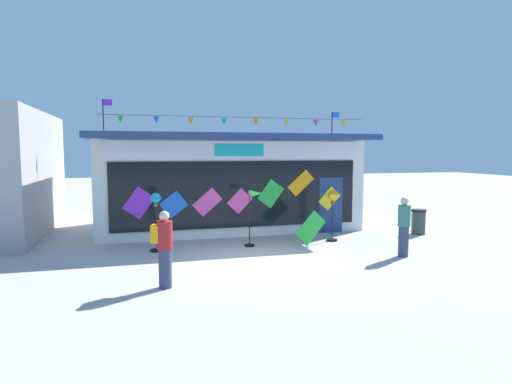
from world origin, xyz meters
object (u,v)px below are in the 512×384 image
wind_spinner_left (254,205)px  kite_shop_building (226,181)px  person_near_camera (164,247)px  wind_spinner_center_left (333,202)px  trash_bin (418,222)px  display_kite_on_ground (311,228)px  person_mid_plaza (404,226)px  wind_spinner_far_left (156,210)px

wind_spinner_left → kite_shop_building: bearing=92.0°
wind_spinner_left → person_near_camera: bearing=-130.2°
wind_spinner_center_left → trash_bin: size_ratio=1.89×
display_kite_on_ground → kite_shop_building: bearing=114.5°
person_mid_plaza → display_kite_on_ground: (-1.96, 2.02, -0.30)m
trash_bin → display_kite_on_ground: (-4.43, -0.73, 0.10)m
wind_spinner_far_left → wind_spinner_center_left: size_ratio=1.03×
kite_shop_building → wind_spinner_center_left: bearing=-52.2°
kite_shop_building → trash_bin: bearing=-28.1°
wind_spinner_left → wind_spinner_center_left: wind_spinner_left is taller
kite_shop_building → wind_spinner_far_left: size_ratio=5.67×
kite_shop_building → person_mid_plaza: bearing=-58.0°
person_near_camera → person_mid_plaza: size_ratio=1.00×
wind_spinner_left → wind_spinner_center_left: bearing=1.8°
wind_spinner_left → display_kite_on_ground: (1.73, -0.38, -0.75)m
wind_spinner_far_left → trash_bin: bearing=1.8°
kite_shop_building → display_kite_on_ground: size_ratio=9.69×
person_near_camera → person_mid_plaza: 6.72m
wind_spinner_far_left → wind_spinner_left: 2.97m
kite_shop_building → trash_bin: (6.29, -3.35, -1.35)m
kite_shop_building → person_mid_plaza: 7.26m
wind_spinner_left → wind_spinner_center_left: 2.68m
wind_spinner_far_left → person_mid_plaza: 7.11m
person_near_camera → display_kite_on_ground: 5.63m
wind_spinner_left → person_mid_plaza: (3.69, -2.40, -0.44)m
kite_shop_building → wind_spinner_center_left: 4.61m
person_mid_plaza → person_near_camera: bearing=171.5°
wind_spinner_center_left → person_mid_plaza: 2.72m
person_near_camera → trash_bin: (9.11, 3.84, -0.44)m
person_mid_plaza → wind_spinner_center_left: bearing=94.2°
wind_spinner_left → wind_spinner_center_left: size_ratio=1.05×
person_mid_plaza → trash_bin: person_mid_plaza is taller
kite_shop_building → trash_bin: size_ratio=11.07×
wind_spinner_left → display_kite_on_ground: size_ratio=1.74×
wind_spinner_left → trash_bin: 6.22m
display_kite_on_ground → wind_spinner_center_left: bearing=25.9°
wind_spinner_far_left → person_mid_plaza: bearing=-20.4°
wind_spinner_left → person_near_camera: 4.59m
person_near_camera → display_kite_on_ground: size_ratio=1.66×
person_near_camera → person_mid_plaza: same height
wind_spinner_center_left → person_mid_plaza: (1.01, -2.49, -0.44)m
wind_spinner_center_left → display_kite_on_ground: size_ratio=1.65×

